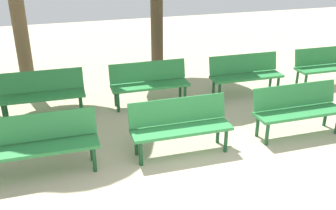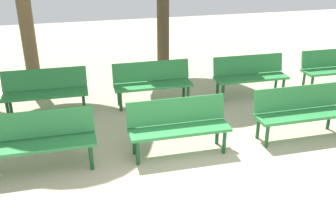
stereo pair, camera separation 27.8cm
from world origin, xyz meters
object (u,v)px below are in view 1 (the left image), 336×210
at_px(bench_r1_c1, 42,91).
at_px(bench_r0_c2, 180,123).
at_px(bench_r1_c4, 327,64).
at_px(bench_r0_c3, 298,107).
at_px(bench_r1_c2, 149,81).
at_px(bench_r0_c1, 42,141).
at_px(bench_r1_c3, 245,72).

bearing_deg(bench_r1_c1, bench_r0_c2, -43.78).
xyz_separation_m(bench_r0_c2, bench_r1_c4, (4.29, 1.91, 0.00)).
height_order(bench_r0_c3, bench_r1_c1, same).
bearing_deg(bench_r1_c4, bench_r0_c2, -154.85).
relative_size(bench_r0_c3, bench_r1_c2, 1.00).
xyz_separation_m(bench_r0_c3, bench_r1_c1, (-4.23, 2.10, 0.00)).
bearing_deg(bench_r0_c1, bench_r0_c2, -1.15).
height_order(bench_r0_c1, bench_r0_c2, same).
distance_m(bench_r0_c3, bench_r1_c4, 2.88).
xyz_separation_m(bench_r0_c1, bench_r1_c4, (6.39, 1.85, 0.00)).
xyz_separation_m(bench_r1_c1, bench_r1_c3, (4.26, -0.15, 0.00)).
xyz_separation_m(bench_r0_c2, bench_r1_c2, (0.03, 2.04, 0.00)).
height_order(bench_r0_c2, bench_r0_c3, same).
bearing_deg(bench_r0_c3, bench_r1_c4, 42.22).
relative_size(bench_r1_c1, bench_r1_c2, 1.00).
distance_m(bench_r1_c3, bench_r1_c4, 2.11).
distance_m(bench_r0_c3, bench_r1_c3, 1.95).
distance_m(bench_r0_c1, bench_r1_c2, 2.91).
bearing_deg(bench_r0_c3, bench_r0_c1, 179.41).
distance_m(bench_r0_c1, bench_r1_c1, 2.03).
xyz_separation_m(bench_r0_c2, bench_r1_c1, (-2.08, 2.09, 0.00)).
bearing_deg(bench_r1_c2, bench_r1_c3, -1.68).
distance_m(bench_r1_c1, bench_r1_c3, 4.27).
xyz_separation_m(bench_r1_c2, bench_r1_c3, (2.15, -0.10, 0.00)).
distance_m(bench_r0_c1, bench_r1_c3, 4.67).
xyz_separation_m(bench_r0_c2, bench_r1_c3, (2.18, 1.94, 0.00)).
distance_m(bench_r1_c1, bench_r1_c2, 2.12).
bearing_deg(bench_r1_c3, bench_r0_c1, -155.18).
bearing_deg(bench_r0_c1, bench_r0_c3, -0.47).
relative_size(bench_r0_c1, bench_r1_c2, 1.00).
relative_size(bench_r0_c1, bench_r1_c4, 1.00).
distance_m(bench_r0_c2, bench_r1_c1, 2.95).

